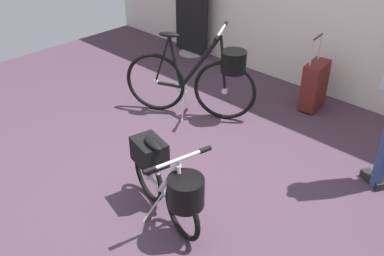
# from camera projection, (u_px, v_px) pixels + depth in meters

# --- Properties ---
(ground_plane) EXTENTS (7.34, 7.34, 0.00)m
(ground_plane) POSITION_uv_depth(u_px,v_px,m) (165.00, 190.00, 3.70)
(ground_plane) COLOR #473342
(floor_banner_stand) EXTENTS (0.60, 0.36, 1.43)m
(floor_banner_stand) POSITION_uv_depth(u_px,v_px,m) (192.00, 10.00, 6.01)
(floor_banner_stand) COLOR #B7B7BC
(floor_banner_stand) RESTS_ON ground_plane
(folding_bike_foreground) EXTENTS (0.94, 0.52, 0.68)m
(folding_bike_foreground) POSITION_uv_depth(u_px,v_px,m) (167.00, 180.00, 3.21)
(folding_bike_foreground) COLOR black
(folding_bike_foreground) RESTS_ON ground_plane
(display_bike_left) EXTENTS (1.28, 0.76, 0.99)m
(display_bike_left) POSITION_uv_depth(u_px,v_px,m) (201.00, 77.00, 4.56)
(display_bike_left) COLOR black
(display_bike_left) RESTS_ON ground_plane
(rolling_suitcase) EXTENTS (0.23, 0.38, 0.83)m
(rolling_suitcase) POSITION_uv_depth(u_px,v_px,m) (314.00, 85.00, 4.80)
(rolling_suitcase) COLOR maroon
(rolling_suitcase) RESTS_ON ground_plane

